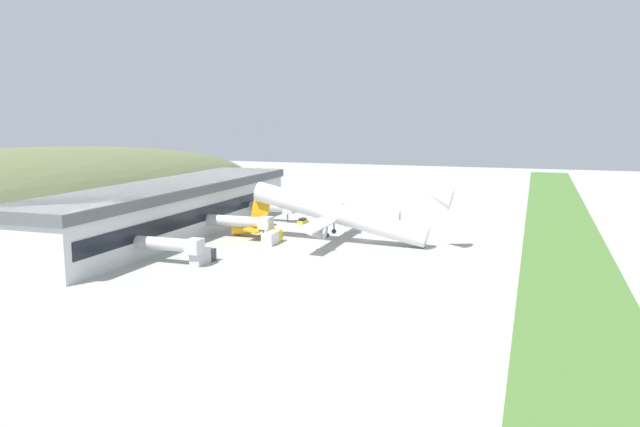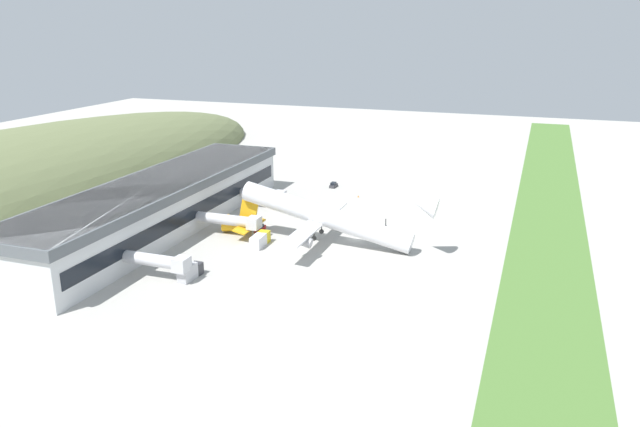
# 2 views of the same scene
# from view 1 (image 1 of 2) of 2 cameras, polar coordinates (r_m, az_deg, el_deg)

# --- Properties ---
(ground_plane) EXTENTS (451.57, 451.57, 0.00)m
(ground_plane) POSITION_cam_1_polar(r_m,az_deg,el_deg) (149.31, 4.40, -2.41)
(ground_plane) COLOR #ADAAA3
(grass_strip_foreground) EXTENTS (406.41, 18.10, 0.08)m
(grass_strip_foreground) POSITION_cam_1_polar(r_m,az_deg,el_deg) (144.88, 21.58, -3.35)
(grass_strip_foreground) COLOR #4C7533
(grass_strip_foreground) RESTS_ON ground_plane
(terminal_building) EXTENTS (98.06, 21.44, 12.66)m
(terminal_building) POSITION_cam_1_polar(r_m,az_deg,el_deg) (159.60, -13.66, 0.71)
(terminal_building) COLOR silver
(terminal_building) RESTS_ON ground_plane
(jetway_0) EXTENTS (3.38, 14.73, 5.43)m
(jetway_0) POSITION_cam_1_polar(r_m,az_deg,el_deg) (127.33, -13.38, -2.78)
(jetway_0) COLOR silver
(jetway_0) RESTS_ON ground_plane
(jetway_1) EXTENTS (3.38, 16.91, 5.43)m
(jetway_1) POSITION_cam_1_polar(r_m,az_deg,el_deg) (151.82, -7.12, -0.73)
(jetway_1) COLOR silver
(jetway_1) RESTS_ON ground_plane
(jetway_2) EXTENTS (3.38, 13.32, 5.43)m
(jetway_2) POSITION_cam_1_polar(r_m,az_deg,el_deg) (174.32, -4.18, 0.56)
(jetway_2) COLOR silver
(jetway_2) RESTS_ON ground_plane
(cargo_airplane) EXTENTS (35.61, 53.17, 15.84)m
(cargo_airplane) POSITION_cam_1_polar(r_m,az_deg,el_deg) (144.95, 1.34, -0.09)
(cargo_airplane) COLOR silver
(service_car_0) EXTENTS (4.38, 2.09, 1.49)m
(service_car_0) POSITION_cam_1_polar(r_m,az_deg,el_deg) (155.78, -4.52, -1.71)
(service_car_0) COLOR #B21E1E
(service_car_0) RESTS_ON ground_plane
(service_car_1) EXTENTS (4.25, 1.89, 1.46)m
(service_car_1) POSITION_cam_1_polar(r_m,az_deg,el_deg) (171.52, -1.59, -0.70)
(service_car_1) COLOR gold
(service_car_1) RESTS_ON ground_plane
(service_car_2) EXTENTS (3.87, 1.81, 1.65)m
(service_car_2) POSITION_cam_1_polar(r_m,az_deg,el_deg) (197.76, 1.96, 0.61)
(service_car_2) COLOR #333338
(service_car_2) RESTS_ON ground_plane
(fuel_truck) EXTENTS (6.91, 2.44, 3.29)m
(fuel_truck) POSITION_cam_1_polar(r_m,az_deg,el_deg) (127.01, -10.69, -3.85)
(fuel_truck) COLOR #333338
(fuel_truck) RESTS_ON ground_plane
(box_truck) EXTENTS (7.22, 2.72, 2.80)m
(box_truck) POSITION_cam_1_polar(r_m,az_deg,el_deg) (144.69, -4.42, -2.21)
(box_truck) COLOR gold
(box_truck) RESTS_ON ground_plane
(traffic_cone_0) EXTENTS (0.52, 0.52, 0.58)m
(traffic_cone_0) POSITION_cam_1_polar(r_m,az_deg,el_deg) (178.79, 3.19, -0.42)
(traffic_cone_0) COLOR orange
(traffic_cone_0) RESTS_ON ground_plane
(traffic_cone_1) EXTENTS (0.52, 0.52, 0.58)m
(traffic_cone_1) POSITION_cam_1_polar(r_m,az_deg,el_deg) (186.75, 4.32, -0.03)
(traffic_cone_1) COLOR orange
(traffic_cone_1) RESTS_ON ground_plane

